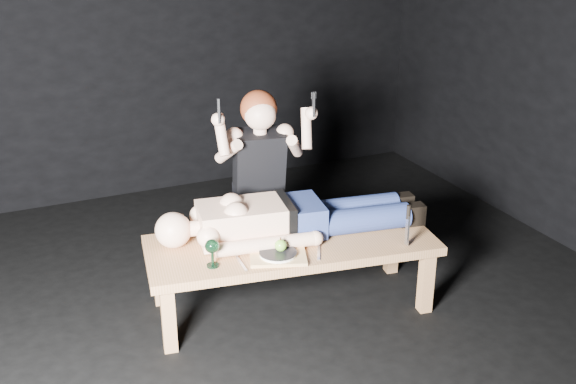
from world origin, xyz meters
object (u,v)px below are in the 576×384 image
Objects in this scene: lying_man at (295,212)px; goblet at (212,253)px; kneeling_woman at (257,178)px; serving_tray at (278,256)px; table at (291,274)px; carving_knife at (408,226)px.

lying_man is 10.75× the size of goblet.
kneeling_woman is 4.08× the size of serving_tray.
kneeling_woman is 0.78m from serving_tray.
lying_man is 0.48m from kneeling_woman.
serving_tray is (-0.23, -0.26, -0.13)m from lying_man.
lying_man is 5.57× the size of serving_tray.
goblet reaches higher than table.
table is 5.41× the size of serving_tray.
kneeling_woman is at bearing 76.83° from serving_tray.
kneeling_woman is (0.02, 0.58, 0.42)m from table.
serving_tray is (-0.17, -0.74, -0.19)m from kneeling_woman.
carving_knife is at bearing -20.75° from table.
kneeling_woman is at bearing 51.41° from goblet.
goblet is at bearing -118.03° from kneeling_woman.
serving_tray is at bearing -92.61° from kneeling_woman.
serving_tray is 1.21× the size of carving_knife.
kneeling_woman is 7.88× the size of goblet.
carving_knife is (1.12, -0.23, 0.05)m from goblet.
lying_man is 0.63m from goblet.
goblet is at bearing 170.99° from serving_tray.
lying_man is (0.07, 0.10, 0.36)m from table.
goblet is at bearing -160.22° from table.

